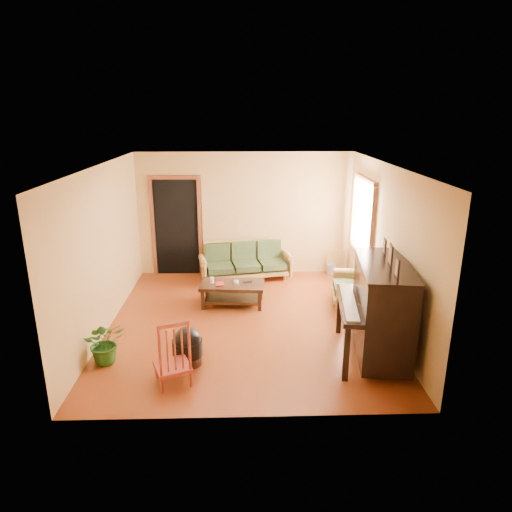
{
  "coord_description": "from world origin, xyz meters",
  "views": [
    {
      "loc": [
        -0.04,
        -6.97,
        3.37
      ],
      "look_at": [
        0.17,
        0.2,
        1.1
      ],
      "focal_mm": 32.0,
      "sensor_mm": 36.0,
      "label": 1
    }
  ],
  "objects_px": {
    "potted_plant": "(105,342)",
    "footstool": "(188,350)",
    "sofa": "(246,261)",
    "armchair": "(352,283)",
    "coffee_table": "(233,294)",
    "ceramic_crock": "(331,269)",
    "red_chair": "(172,350)",
    "piano": "(382,311)"
  },
  "relations": [
    {
      "from": "red_chair",
      "to": "footstool",
      "type": "bearing_deg",
      "value": 51.66
    },
    {
      "from": "sofa",
      "to": "potted_plant",
      "type": "xyz_separation_m",
      "value": [
        -1.99,
        -3.31,
        -0.09
      ]
    },
    {
      "from": "footstool",
      "to": "coffee_table",
      "type": "bearing_deg",
      "value": 73.84
    },
    {
      "from": "potted_plant",
      "to": "ceramic_crock",
      "type": "bearing_deg",
      "value": 42.7
    },
    {
      "from": "ceramic_crock",
      "to": "potted_plant",
      "type": "distance_m",
      "value": 5.25
    },
    {
      "from": "sofa",
      "to": "potted_plant",
      "type": "bearing_deg",
      "value": -132.09
    },
    {
      "from": "sofa",
      "to": "red_chair",
      "type": "bearing_deg",
      "value": -115.33
    },
    {
      "from": "sofa",
      "to": "footstool",
      "type": "bearing_deg",
      "value": -115.05
    },
    {
      "from": "piano",
      "to": "red_chair",
      "type": "distance_m",
      "value": 2.93
    },
    {
      "from": "sofa",
      "to": "ceramic_crock",
      "type": "distance_m",
      "value": 1.9
    },
    {
      "from": "sofa",
      "to": "piano",
      "type": "relative_size",
      "value": 1.17
    },
    {
      "from": "piano",
      "to": "red_chair",
      "type": "height_order",
      "value": "piano"
    },
    {
      "from": "sofa",
      "to": "footstool",
      "type": "distance_m",
      "value": 3.48
    },
    {
      "from": "ceramic_crock",
      "to": "sofa",
      "type": "bearing_deg",
      "value": -172.39
    },
    {
      "from": "sofa",
      "to": "armchair",
      "type": "relative_size",
      "value": 2.23
    },
    {
      "from": "sofa",
      "to": "footstool",
      "type": "relative_size",
      "value": 4.37
    },
    {
      "from": "red_chair",
      "to": "armchair",
      "type": "bearing_deg",
      "value": 18.08
    },
    {
      "from": "armchair",
      "to": "footstool",
      "type": "distance_m",
      "value": 3.4
    },
    {
      "from": "armchair",
      "to": "red_chair",
      "type": "bearing_deg",
      "value": -133.03
    },
    {
      "from": "ceramic_crock",
      "to": "red_chair",
      "type": "bearing_deg",
      "value": -124.77
    },
    {
      "from": "coffee_table",
      "to": "ceramic_crock",
      "type": "bearing_deg",
      "value": 37.01
    },
    {
      "from": "sofa",
      "to": "coffee_table",
      "type": "distance_m",
      "value": 1.38
    },
    {
      "from": "red_chair",
      "to": "coffee_table",
      "type": "bearing_deg",
      "value": 51.76
    },
    {
      "from": "piano",
      "to": "armchair",
      "type": "bearing_deg",
      "value": 96.76
    },
    {
      "from": "coffee_table",
      "to": "red_chair",
      "type": "relative_size",
      "value": 1.23
    },
    {
      "from": "sofa",
      "to": "red_chair",
      "type": "height_order",
      "value": "red_chair"
    },
    {
      "from": "sofa",
      "to": "armchair",
      "type": "height_order",
      "value": "armchair"
    },
    {
      "from": "armchair",
      "to": "red_chair",
      "type": "height_order",
      "value": "red_chair"
    },
    {
      "from": "coffee_table",
      "to": "ceramic_crock",
      "type": "relative_size",
      "value": 5.08
    },
    {
      "from": "footstool",
      "to": "ceramic_crock",
      "type": "xyz_separation_m",
      "value": [
        2.7,
        3.62,
        -0.09
      ]
    },
    {
      "from": "coffee_table",
      "to": "armchair",
      "type": "relative_size",
      "value": 1.37
    },
    {
      "from": "coffee_table",
      "to": "footstool",
      "type": "bearing_deg",
      "value": -106.16
    },
    {
      "from": "sofa",
      "to": "footstool",
      "type": "height_order",
      "value": "sofa"
    },
    {
      "from": "ceramic_crock",
      "to": "piano",
      "type": "bearing_deg",
      "value": -89.72
    },
    {
      "from": "armchair",
      "to": "piano",
      "type": "bearing_deg",
      "value": -84.29
    },
    {
      "from": "sofa",
      "to": "piano",
      "type": "distance_m",
      "value": 3.77
    },
    {
      "from": "potted_plant",
      "to": "footstool",
      "type": "bearing_deg",
      "value": -3.28
    },
    {
      "from": "piano",
      "to": "footstool",
      "type": "relative_size",
      "value": 3.73
    },
    {
      "from": "ceramic_crock",
      "to": "potted_plant",
      "type": "relative_size",
      "value": 0.36
    },
    {
      "from": "red_chair",
      "to": "potted_plant",
      "type": "xyz_separation_m",
      "value": [
        -1.01,
        0.54,
        -0.15
      ]
    },
    {
      "from": "coffee_table",
      "to": "piano",
      "type": "height_order",
      "value": "piano"
    },
    {
      "from": "coffee_table",
      "to": "ceramic_crock",
      "type": "xyz_separation_m",
      "value": [
        2.12,
        1.6,
        -0.09
      ]
    }
  ]
}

